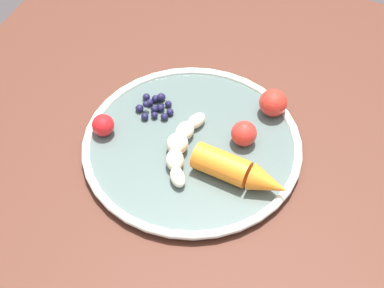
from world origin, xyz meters
TOP-DOWN VIEW (x-y plane):
  - dining_table at (0.00, 0.00)m, footprint 0.94×0.95m
  - plate at (0.06, -0.03)m, footprint 0.31×0.31m
  - banana at (0.07, -0.01)m, footprint 0.06×0.14m
  - carrot_orange at (-0.03, 0.01)m, footprint 0.13×0.05m
  - blueberry_pile at (0.13, -0.07)m, footprint 0.06×0.06m
  - tomato_near at (-0.01, -0.06)m, footprint 0.04×0.04m
  - tomato_mid at (-0.03, -0.13)m, footprint 0.04×0.04m
  - tomato_far at (0.18, -0.00)m, footprint 0.03×0.03m

SIDE VIEW (x-z plane):
  - dining_table at x=0.00m, z-range 0.27..0.97m
  - plate at x=0.06m, z-range 0.71..0.72m
  - blueberry_pile at x=0.13m, z-range 0.71..0.73m
  - banana at x=0.07m, z-range 0.72..0.75m
  - tomato_far at x=0.18m, z-range 0.72..0.75m
  - tomato_near at x=-0.01m, z-range 0.72..0.75m
  - carrot_orange at x=-0.03m, z-range 0.72..0.76m
  - tomato_mid at x=-0.03m, z-range 0.72..0.76m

